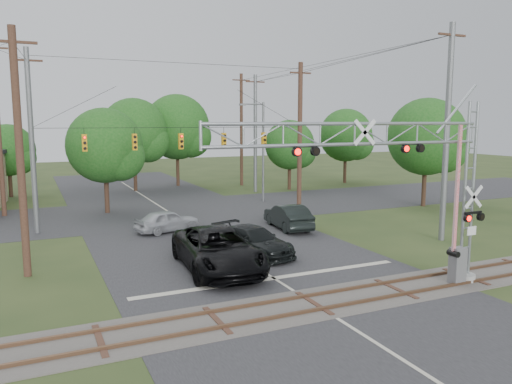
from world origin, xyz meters
name	(u,v)px	position (x,y,z in m)	size (l,w,h in m)	color
ground	(344,323)	(0.00, 0.00, 0.00)	(160.00, 160.00, 0.00)	#2C3C1B
road_main	(236,255)	(0.00, 10.00, 0.01)	(14.00, 90.00, 0.02)	#28272A
road_cross	(168,212)	(0.00, 24.00, 0.01)	(90.00, 12.00, 0.02)	#28272A
railroad_track	(314,304)	(0.00, 2.00, 0.03)	(90.00, 3.20, 0.17)	#48453F
crossing_gantry	(404,175)	(3.85, 1.64, 4.93)	(12.72, 1.01, 7.88)	#999994
traffic_signal_span	(194,140)	(0.93, 20.00, 5.74)	(19.34, 0.36, 11.50)	slate
pickup_black	(218,249)	(-1.79, 7.87, 0.99)	(3.28, 7.11, 1.97)	black
car_dark	(254,241)	(0.85, 9.58, 0.75)	(2.11, 5.18, 1.50)	black
sedan_silver	(167,221)	(-1.86, 17.05, 0.71)	(1.68, 4.19, 1.43)	#A8AAB0
suv_dark	(288,216)	(5.64, 14.65, 0.81)	(1.72, 4.92, 1.62)	black
streetlight	(261,147)	(8.78, 25.45, 4.86)	(2.32, 0.24, 8.69)	slate
utility_poles	(204,133)	(2.67, 22.87, 6.17)	(26.07, 29.17, 12.97)	#3D271C
treeline	(171,137)	(2.71, 32.69, 5.55)	(53.13, 28.16, 9.97)	#3A261A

